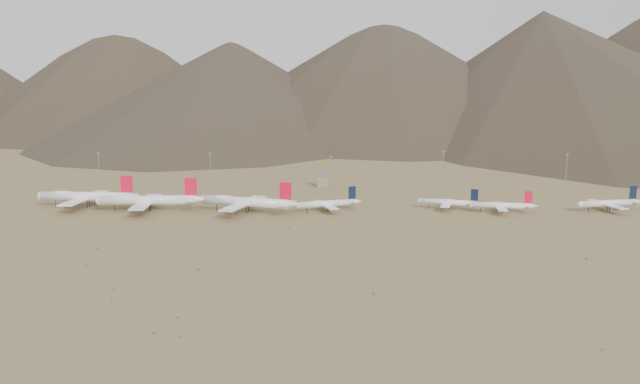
{
  "coord_description": "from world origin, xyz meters",
  "views": [
    {
      "loc": [
        40.38,
        -353.63,
        77.58
      ],
      "look_at": [
        30.36,
        30.0,
        11.53
      ],
      "focal_mm": 35.0,
      "sensor_mm": 36.0,
      "label": 1
    }
  ],
  "objects_px": {
    "narrowbody_b": "(450,203)",
    "widebody_east": "(246,202)",
    "widebody_centre": "(148,200)",
    "narrowbody_a": "(328,204)",
    "widebody_west": "(87,196)",
    "control_tower": "(323,180)"
  },
  "relations": [
    {
      "from": "narrowbody_b",
      "to": "widebody_east",
      "type": "bearing_deg",
      "value": -157.93
    },
    {
      "from": "widebody_east",
      "to": "narrowbody_b",
      "type": "height_order",
      "value": "widebody_east"
    },
    {
      "from": "widebody_centre",
      "to": "narrowbody_a",
      "type": "bearing_deg",
      "value": -2.53
    },
    {
      "from": "widebody_west",
      "to": "widebody_centre",
      "type": "xyz_separation_m",
      "value": [
        43.1,
        -11.08,
        -0.1
      ]
    },
    {
      "from": "narrowbody_a",
      "to": "control_tower",
      "type": "relative_size",
      "value": 3.54
    },
    {
      "from": "widebody_east",
      "to": "control_tower",
      "type": "relative_size",
      "value": 5.53
    },
    {
      "from": "widebody_east",
      "to": "widebody_west",
      "type": "bearing_deg",
      "value": -171.4
    },
    {
      "from": "widebody_west",
      "to": "widebody_centre",
      "type": "relative_size",
      "value": 1.01
    },
    {
      "from": "widebody_west",
      "to": "control_tower",
      "type": "bearing_deg",
      "value": 33.34
    },
    {
      "from": "widebody_centre",
      "to": "control_tower",
      "type": "relative_size",
      "value": 5.8
    },
    {
      "from": "narrowbody_a",
      "to": "widebody_centre",
      "type": "bearing_deg",
      "value": 160.66
    },
    {
      "from": "widebody_east",
      "to": "narrowbody_a",
      "type": "bearing_deg",
      "value": 24.61
    },
    {
      "from": "widebody_east",
      "to": "narrowbody_b",
      "type": "distance_m",
      "value": 127.77
    },
    {
      "from": "widebody_west",
      "to": "narrowbody_b",
      "type": "relative_size",
      "value": 1.74
    },
    {
      "from": "narrowbody_a",
      "to": "control_tower",
      "type": "distance_m",
      "value": 93.31
    },
    {
      "from": "widebody_east",
      "to": "widebody_centre",
      "type": "bearing_deg",
      "value": -166.66
    },
    {
      "from": "widebody_west",
      "to": "narrowbody_b",
      "type": "distance_m",
      "value": 231.37
    },
    {
      "from": "widebody_west",
      "to": "control_tower",
      "type": "distance_m",
      "value": 172.08
    },
    {
      "from": "widebody_centre",
      "to": "narrowbody_a",
      "type": "height_order",
      "value": "widebody_centre"
    },
    {
      "from": "widebody_west",
      "to": "widebody_east",
      "type": "xyz_separation_m",
      "value": [
        104.44,
        -14.44,
        -0.24
      ]
    },
    {
      "from": "widebody_west",
      "to": "widebody_east",
      "type": "relative_size",
      "value": 1.07
    },
    {
      "from": "widebody_east",
      "to": "narrowbody_a",
      "type": "xyz_separation_m",
      "value": [
        50.28,
        7.19,
        -2.2
      ]
    }
  ]
}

